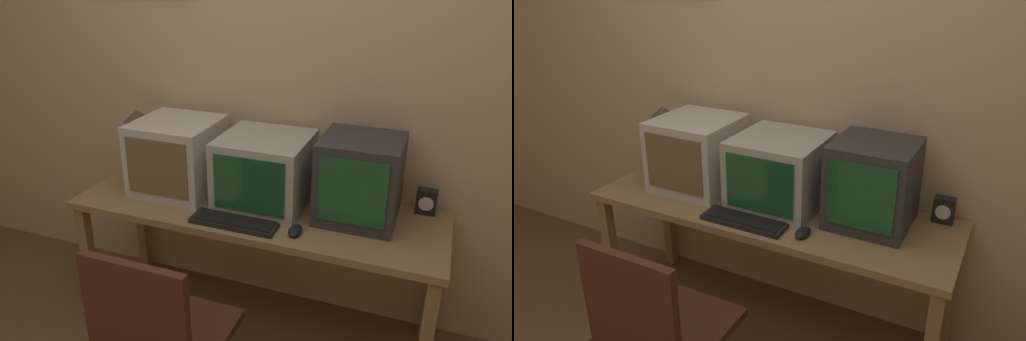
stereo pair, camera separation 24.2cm
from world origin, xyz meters
The scene contains 9 objects.
wall_back centered at (-0.01, 1.50, 1.30)m, with size 8.00×0.08×2.60m.
desk centered at (0.00, 1.15, 0.65)m, with size 1.85×0.61×0.73m.
monitor_left centered at (-0.47, 1.21, 0.92)m, with size 0.41×0.43×0.38m.
monitor_center centered at (0.02, 1.22, 0.91)m, with size 0.43×0.44×0.35m.
monitor_right centered at (0.49, 1.23, 0.93)m, with size 0.37×0.37×0.40m.
keyboard_main centered at (-0.03, 0.95, 0.74)m, with size 0.42×0.13×0.03m.
mouse_near_keyboard centered at (0.26, 0.97, 0.75)m, with size 0.06×0.11×0.03m.
desk_clock centered at (0.79, 1.40, 0.79)m, with size 0.10×0.06×0.13m.
desk_lamp centered at (-0.77, 1.31, 1.02)m, with size 0.15×0.15×0.39m.
Camera 1 is at (0.82, -0.93, 1.87)m, focal length 35.00 mm.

